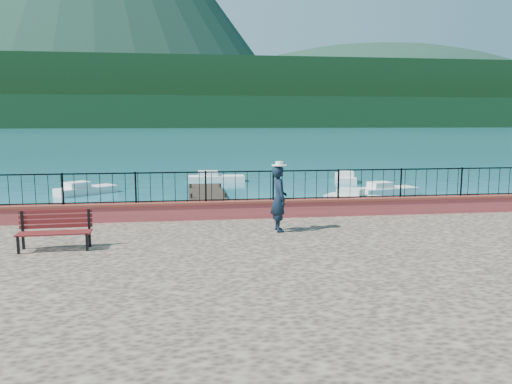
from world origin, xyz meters
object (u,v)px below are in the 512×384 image
object	(u,v)px
boat_4	(216,176)
boat_5	(345,176)
park_bench	(55,238)
person	(279,199)
boat_2	(388,188)
boat_1	(360,196)
boat_3	(86,187)

from	to	relation	value
boat_4	boat_5	bearing A→B (deg)	-5.42
park_bench	person	xyz separation A→B (m)	(5.85, 1.30, 0.66)
person	boat_5	size ratio (longest dim) A/B	0.47
park_bench	boat_5	size ratio (longest dim) A/B	0.44
park_bench	boat_2	distance (m)	21.48
boat_2	boat_5	distance (m)	6.74
boat_4	boat_1	bearing A→B (deg)	-56.17
boat_4	person	bearing A→B (deg)	-87.73
boat_2	boat_5	size ratio (longest dim) A/B	0.88
boat_3	boat_2	bearing A→B (deg)	-47.63
boat_2	boat_3	distance (m)	17.97
park_bench	person	size ratio (longest dim) A/B	0.93
person	boat_3	world-z (taller)	person
boat_2	boat_4	world-z (taller)	same
boat_5	boat_3	bearing A→B (deg)	117.09
boat_2	boat_5	bearing A→B (deg)	80.34
person	boat_3	distance (m)	18.92
person	boat_5	distance (m)	22.59
park_bench	boat_3	distance (m)	18.31
person	boat_4	world-z (taller)	person
boat_3	boat_5	size ratio (longest dim) A/B	0.88
boat_1	boat_5	distance (m)	9.96
person	boat_1	bearing A→B (deg)	-33.50
boat_2	park_bench	bearing A→B (deg)	-147.44
person	boat_1	world-z (taller)	person
park_bench	boat_2	world-z (taller)	park_bench
boat_1	boat_2	world-z (taller)	same
boat_4	boat_3	bearing A→B (deg)	-147.25
boat_1	boat_2	xyz separation A→B (m)	(2.74, 2.95, 0.00)
boat_3	boat_1	bearing A→B (deg)	-59.62
boat_2	boat_3	xyz separation A→B (m)	(-17.76, 2.75, 0.00)
person	boat_4	size ratio (longest dim) A/B	0.48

